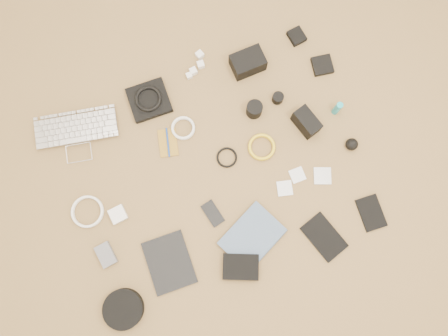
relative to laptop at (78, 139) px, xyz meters
name	(u,v)px	position (x,y,z in m)	size (l,w,h in m)	color
room_shell	(198,50)	(0.52, -0.37, 1.24)	(4.04, 4.04, 2.58)	olive
laptop	(78,139)	(0.00, 0.00, 0.00)	(0.37, 0.26, 0.03)	silver
headphone_pouch	(149,100)	(0.36, 0.05, 0.00)	(0.18, 0.17, 0.03)	black
headphones	(148,99)	(0.36, 0.05, 0.02)	(0.12, 0.12, 0.02)	black
charger_a	(193,71)	(0.61, 0.10, 0.00)	(0.03, 0.03, 0.03)	white
charger_b	(200,55)	(0.66, 0.16, 0.00)	(0.03, 0.03, 0.03)	white
charger_c	(201,65)	(0.65, 0.12, 0.00)	(0.03, 0.03, 0.03)	white
charger_d	(189,76)	(0.58, 0.09, 0.00)	(0.03, 0.03, 0.02)	white
dslr_camera	(248,63)	(0.85, 0.03, 0.03)	(0.15, 0.10, 0.09)	black
lens_pouch	(297,36)	(1.12, 0.07, 0.00)	(0.07, 0.08, 0.03)	black
notebook_olive	(168,143)	(0.37, -0.17, -0.01)	(0.08, 0.13, 0.01)	olive
pen_blue	(168,142)	(0.37, -0.17, 0.00)	(0.01, 0.01, 0.13)	#123897
cable_white_a	(183,128)	(0.46, -0.14, -0.01)	(0.11, 0.11, 0.01)	white
lens_a	(254,109)	(0.79, -0.19, 0.02)	(0.07, 0.07, 0.08)	black
lens_b	(278,98)	(0.91, -0.18, 0.01)	(0.05, 0.05, 0.05)	black
card_reader	(322,65)	(1.18, -0.11, 0.00)	(0.09, 0.09, 0.02)	black
power_brick	(118,215)	(0.05, -0.39, 0.00)	(0.07, 0.07, 0.03)	white
cable_white_b	(88,212)	(-0.07, -0.33, -0.01)	(0.14, 0.14, 0.01)	white
cable_black	(227,158)	(0.59, -0.34, -0.01)	(0.09, 0.09, 0.01)	black
cable_yellow	(262,147)	(0.76, -0.36, -0.01)	(0.12, 0.12, 0.01)	gold
flash	(306,122)	(0.98, -0.34, 0.03)	(0.07, 0.13, 0.10)	black
lens_cleaner	(337,108)	(1.14, -0.33, 0.04)	(0.03, 0.03, 0.10)	#1A9EAD
battery_charger	(106,255)	(-0.06, -0.54, 0.00)	(0.07, 0.10, 0.03)	#5E5E63
tablet	(169,263)	(0.18, -0.67, -0.01)	(0.19, 0.24, 0.01)	black
phone	(213,213)	(0.44, -0.55, -0.01)	(0.06, 0.11, 0.01)	black
filter_case_left	(285,188)	(0.78, -0.57, -0.01)	(0.07, 0.07, 0.01)	silver
filter_case_mid	(297,175)	(0.85, -0.54, -0.01)	(0.06, 0.06, 0.01)	silver
filter_case_right	(322,176)	(0.96, -0.58, -0.01)	(0.08, 0.08, 0.01)	silver
air_blower	(352,144)	(1.13, -0.50, 0.01)	(0.06, 0.06, 0.06)	black
headphone_case	(123,309)	(-0.07, -0.78, 0.01)	(0.17, 0.17, 0.05)	black
drive_case	(241,267)	(0.46, -0.81, 0.00)	(0.15, 0.11, 0.04)	black
paperback	(268,252)	(0.60, -0.80, 0.00)	(0.19, 0.25, 0.03)	#485D7A
notebook_black_a	(324,237)	(0.85, -0.83, -0.01)	(0.12, 0.19, 0.01)	black
notebook_black_b	(371,213)	(1.09, -0.82, -0.01)	(0.10, 0.15, 0.01)	black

